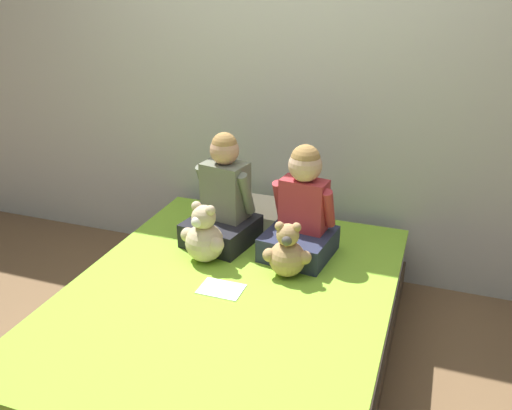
{
  "coord_description": "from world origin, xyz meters",
  "views": [
    {
      "loc": [
        0.87,
        -2.03,
        1.82
      ],
      "look_at": [
        0.0,
        0.4,
        0.68
      ],
      "focal_mm": 38.0,
      "sensor_mm": 36.0,
      "label": 1
    }
  ],
  "objects_px": {
    "child_on_right": "(302,212)",
    "sign_card": "(221,289)",
    "bed": "(229,325)",
    "teddy_bear_held_by_right_child": "(287,253)",
    "child_on_left": "(223,201)",
    "teddy_bear_held_by_left_child": "(204,237)",
    "pillow_at_headboard": "(276,216)"
  },
  "relations": [
    {
      "from": "child_on_right",
      "to": "pillow_at_headboard",
      "type": "height_order",
      "value": "child_on_right"
    },
    {
      "from": "teddy_bear_held_by_left_child",
      "to": "pillow_at_headboard",
      "type": "distance_m",
      "value": 0.58
    },
    {
      "from": "child_on_left",
      "to": "teddy_bear_held_by_right_child",
      "type": "bearing_deg",
      "value": -18.81
    },
    {
      "from": "bed",
      "to": "teddy_bear_held_by_right_child",
      "type": "bearing_deg",
      "value": 46.43
    },
    {
      "from": "sign_card",
      "to": "child_on_left",
      "type": "bearing_deg",
      "value": 111.14
    },
    {
      "from": "bed",
      "to": "child_on_right",
      "type": "distance_m",
      "value": 0.69
    },
    {
      "from": "bed",
      "to": "child_on_right",
      "type": "bearing_deg",
      "value": 64.75
    },
    {
      "from": "child_on_right",
      "to": "pillow_at_headboard",
      "type": "distance_m",
      "value": 0.41
    },
    {
      "from": "sign_card",
      "to": "teddy_bear_held_by_right_child",
      "type": "bearing_deg",
      "value": 42.1
    },
    {
      "from": "child_on_right",
      "to": "sign_card",
      "type": "relative_size",
      "value": 2.86
    },
    {
      "from": "child_on_right",
      "to": "teddy_bear_held_by_right_child",
      "type": "bearing_deg",
      "value": -83.6
    },
    {
      "from": "teddy_bear_held_by_left_child",
      "to": "child_on_left",
      "type": "bearing_deg",
      "value": 104.1
    },
    {
      "from": "child_on_left",
      "to": "teddy_bear_held_by_left_child",
      "type": "xyz_separation_m",
      "value": [
        -0.01,
        -0.25,
        -0.1
      ]
    },
    {
      "from": "child_on_left",
      "to": "pillow_at_headboard",
      "type": "relative_size",
      "value": 1.33
    },
    {
      "from": "bed",
      "to": "teddy_bear_held_by_left_child",
      "type": "height_order",
      "value": "teddy_bear_held_by_left_child"
    },
    {
      "from": "bed",
      "to": "child_on_left",
      "type": "height_order",
      "value": "child_on_left"
    },
    {
      "from": "teddy_bear_held_by_left_child",
      "to": "sign_card",
      "type": "distance_m",
      "value": 0.33
    },
    {
      "from": "child_on_left",
      "to": "teddy_bear_held_by_right_child",
      "type": "relative_size",
      "value": 2.14
    },
    {
      "from": "bed",
      "to": "teddy_bear_held_by_left_child",
      "type": "xyz_separation_m",
      "value": [
        -0.22,
        0.23,
        0.34
      ]
    },
    {
      "from": "teddy_bear_held_by_right_child",
      "to": "teddy_bear_held_by_left_child",
      "type": "bearing_deg",
      "value": 168.88
    },
    {
      "from": "child_on_left",
      "to": "teddy_bear_held_by_right_child",
      "type": "xyz_separation_m",
      "value": [
        0.44,
        -0.25,
        -0.12
      ]
    },
    {
      "from": "pillow_at_headboard",
      "to": "sign_card",
      "type": "height_order",
      "value": "pillow_at_headboard"
    },
    {
      "from": "teddy_bear_held_by_right_child",
      "to": "sign_card",
      "type": "distance_m",
      "value": 0.37
    },
    {
      "from": "teddy_bear_held_by_right_child",
      "to": "sign_card",
      "type": "relative_size",
      "value": 1.38
    },
    {
      "from": "pillow_at_headboard",
      "to": "sign_card",
      "type": "bearing_deg",
      "value": -92.53
    },
    {
      "from": "bed",
      "to": "child_on_left",
      "type": "distance_m",
      "value": 0.69
    },
    {
      "from": "pillow_at_headboard",
      "to": "teddy_bear_held_by_left_child",
      "type": "bearing_deg",
      "value": -112.99
    },
    {
      "from": "bed",
      "to": "teddy_bear_held_by_left_child",
      "type": "relative_size",
      "value": 5.92
    },
    {
      "from": "bed",
      "to": "child_on_left",
      "type": "relative_size",
      "value": 3.09
    },
    {
      "from": "bed",
      "to": "teddy_bear_held_by_right_child",
      "type": "xyz_separation_m",
      "value": [
        0.22,
        0.24,
        0.32
      ]
    },
    {
      "from": "bed",
      "to": "child_on_right",
      "type": "xyz_separation_m",
      "value": [
        0.23,
        0.48,
        0.44
      ]
    },
    {
      "from": "teddy_bear_held_by_left_child",
      "to": "child_on_right",
      "type": "bearing_deg",
      "value": 44.19
    }
  ]
}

